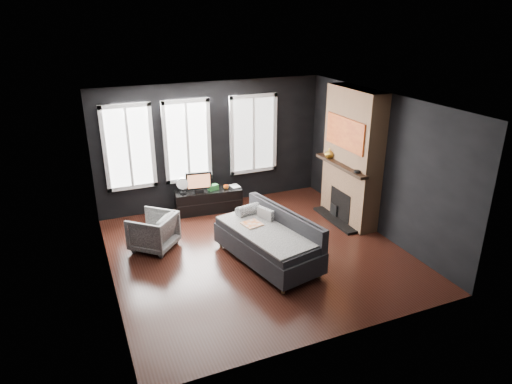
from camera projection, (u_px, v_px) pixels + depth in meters
name	position (u px, v px, depth m)	size (l,w,h in m)	color
floor	(257.00, 253.00, 8.19)	(5.00, 5.00, 0.00)	black
ceiling	(258.00, 102.00, 7.19)	(5.00, 5.00, 0.00)	white
wall_back	(212.00, 145.00, 9.83)	(5.00, 0.02, 2.70)	black
wall_left	(103.00, 205.00, 6.78)	(0.02, 5.00, 2.70)	black
wall_right	(379.00, 164.00, 8.59)	(0.02, 5.00, 2.70)	black
windows	(190.00, 99.00, 9.25)	(4.00, 0.16, 1.76)	white
fireplace	(352.00, 157.00, 9.04)	(0.70, 1.62, 2.70)	#93724C
sofa	(267.00, 238.00, 7.76)	(1.02, 2.04, 0.88)	#28272A
stripe_pillow	(265.00, 218.00, 8.08)	(0.08, 0.35, 0.35)	gray
armchair	(153.00, 230.00, 8.22)	(0.72, 0.67, 0.74)	silver
media_console	(209.00, 201.00, 9.81)	(1.41, 0.44, 0.48)	black
monitor	(199.00, 181.00, 9.54)	(0.55, 0.12, 0.49)	black
desk_fan	(183.00, 185.00, 9.48)	(0.25, 0.25, 0.35)	#A5A5A5
mug	(226.00, 187.00, 9.76)	(0.11, 0.09, 0.11)	orange
book	(231.00, 182.00, 9.83)	(0.18, 0.02, 0.24)	tan
storage_box	(213.00, 187.00, 9.72)	(0.21, 0.13, 0.11)	#2B7B36
mantel_vase	(329.00, 153.00, 9.34)	(0.19, 0.20, 0.19)	gold
mantel_clock	(357.00, 172.00, 8.51)	(0.12, 0.12, 0.04)	black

